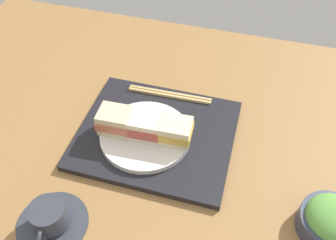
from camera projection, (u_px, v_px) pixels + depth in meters
The scene contains 9 objects.
ground_plane at pixel (143, 135), 93.42cm from camera, with size 140.00×100.00×3.00cm, color olive.
serving_tray at pixel (156, 134), 90.55cm from camera, with size 37.90×32.33×1.71cm, color black.
sandwich_plate at pixel (145, 135), 88.27cm from camera, with size 22.03×22.03×1.43cm, color silver.
sandwich_near at pixel (175, 131), 84.61cm from camera, with size 8.28×6.81×5.52cm.
sandwich_middle at pixel (145, 126), 85.71cm from camera, with size 8.16×7.02×5.51cm.
sandwich_far at pixel (115, 120), 86.72cm from camera, with size 8.36×7.03×5.76cm.
salad_bowl at pixel (332, 221), 72.10cm from camera, with size 12.89×12.89×7.38cm.
chopsticks_pair at pixel (170, 95), 98.52cm from camera, with size 22.87×2.35×0.70cm.
coffee_cup at pixel (50, 219), 73.36cm from camera, with size 14.75×14.75×6.13cm.
Camera 1 is at (-22.54, 56.24, 70.01)cm, focal length 38.88 mm.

